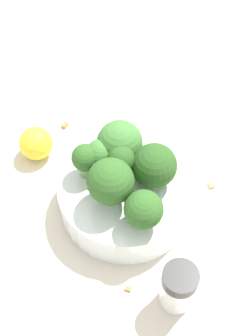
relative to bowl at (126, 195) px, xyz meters
The scene contains 15 objects.
ground_plane 0.02m from the bowl, ahead, with size 3.00×3.00×0.00m, color beige.
bowl is the anchor object (origin of this frame).
broccoli_floret_0 0.06m from the bowl, 37.89° to the right, with size 0.03×0.03×0.05m.
broccoli_floret_1 0.07m from the bowl, 72.15° to the left, with size 0.05×0.05×0.07m.
broccoli_floret_2 0.06m from the bowl, 151.28° to the right, with size 0.05×0.05×0.06m.
broccoli_floret_3 0.07m from the bowl, 59.20° to the right, with size 0.06×0.06×0.06m.
broccoli_floret_4 0.08m from the bowl, 129.00° to the left, with size 0.04×0.04×0.05m.
broccoli_floret_5 0.07m from the bowl, ahead, with size 0.03×0.03×0.05m.
broccoli_floret_6 0.06m from the bowl, 18.15° to the right, with size 0.04×0.04×0.05m.
pepper_shaker 0.14m from the bowl, 133.40° to the left, with size 0.04×0.04×0.07m.
lemon_wedge 0.15m from the bowl, 15.05° to the right, with size 0.05×0.05×0.05m, color yellow.
almond_crumb_0 0.11m from the bowl, 110.35° to the left, with size 0.01×0.00×0.01m, color olive.
almond_crumb_1 0.11m from the bowl, 150.88° to the left, with size 0.01×0.01×0.01m, color tan.
almond_crumb_2 0.16m from the bowl, 37.00° to the right, with size 0.01×0.01×0.01m, color olive.
almond_crumb_3 0.12m from the bowl, 146.33° to the right, with size 0.01×0.01×0.01m, color tan.
Camera 1 is at (-0.10, 0.29, 0.52)m, focal length 50.00 mm.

